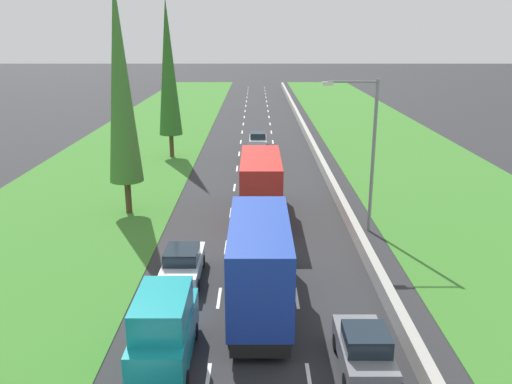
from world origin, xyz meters
name	(u,v)px	position (x,y,z in m)	size (l,w,h in m)	color
ground_plane	(255,137)	(0.00, 60.00, 0.00)	(300.00, 300.00, 0.00)	#28282B
grass_verge_left	(145,137)	(-12.65, 60.00, 0.02)	(14.00, 140.00, 0.04)	#387528
grass_verge_right	(380,137)	(14.35, 60.00, 0.02)	(14.00, 140.00, 0.04)	#387528
median_barrier	(305,133)	(5.70, 60.00, 0.42)	(0.44, 120.00, 0.85)	#9E9B93
lane_markings	(255,137)	(0.00, 60.00, 0.01)	(3.64, 116.00, 0.01)	white
teal_van_left_lane	(163,329)	(-3.34, 16.03, 1.40)	(1.96, 4.90, 2.82)	teal
white_sedan_left_lane	(181,264)	(-3.62, 22.94, 0.81)	(1.82, 4.50, 1.64)	white
grey_hatchback_right_lane	(362,349)	(3.70, 15.59, 0.84)	(1.74, 3.90, 1.72)	slate
blue_box_truck_centre_lane	(258,259)	(0.06, 20.33, 2.18)	(2.46, 9.40, 4.18)	black
red_box_truck_centre_lane	(259,184)	(0.21, 32.20, 2.18)	(2.46, 9.40, 4.18)	black
silver_hatchback_centre_lane	(255,167)	(-0.07, 42.31, 0.84)	(1.74, 3.90, 1.72)	silver
green_sedan_centre_lane	(254,152)	(-0.08, 48.10, 0.81)	(1.82, 4.50, 1.64)	#237A33
silver_sedan_centre_lane	(256,140)	(0.11, 53.89, 0.81)	(1.82, 4.50, 1.64)	silver
poplar_tree_second	(118,83)	(-8.50, 32.98, 8.49)	(2.17, 2.17, 14.88)	#4C3823
poplar_tree_third	(166,68)	(-8.15, 49.67, 8.36)	(2.17, 2.17, 14.61)	#4C3823
street_light_mast	(366,145)	(6.36, 29.60, 5.23)	(3.20, 0.28, 9.00)	gray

